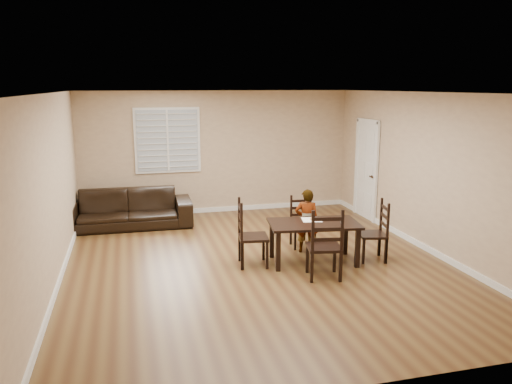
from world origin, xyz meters
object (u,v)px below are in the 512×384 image
(chair_near, at_px, (301,223))
(donut, at_px, (313,218))
(child, at_px, (307,221))
(chair_far, at_px, (326,248))
(chair_left, at_px, (245,236))
(dining_table, at_px, (314,228))
(sofa, at_px, (128,209))
(chair_right, at_px, (380,233))

(chair_near, bearing_deg, donut, -90.54)
(child, bearing_deg, chair_far, 101.33)
(chair_near, bearing_deg, child, -91.60)
(chair_left, bearing_deg, dining_table, -89.90)
(chair_near, height_order, donut, chair_near)
(chair_near, height_order, sofa, chair_near)
(chair_far, xyz_separation_m, chair_right, (1.19, 0.62, -0.04))
(chair_near, bearing_deg, chair_right, -42.07)
(chair_far, distance_m, sofa, 4.59)
(child, distance_m, donut, 0.38)
(chair_far, height_order, chair_left, chair_far)
(sofa, bearing_deg, chair_near, -32.12)
(chair_far, distance_m, child, 1.29)
(dining_table, xyz_separation_m, chair_left, (-1.10, 0.14, -0.09))
(chair_near, bearing_deg, chair_far, -92.32)
(chair_near, xyz_separation_m, donut, (-0.07, -0.75, 0.28))
(dining_table, distance_m, chair_near, 0.92)
(chair_near, xyz_separation_m, chair_far, (-0.22, -1.67, 0.08))
(dining_table, xyz_separation_m, child, (0.07, 0.51, -0.02))
(child, height_order, donut, child)
(donut, bearing_deg, dining_table, -103.68)
(dining_table, bearing_deg, chair_far, -90.53)
(chair_near, xyz_separation_m, chair_left, (-1.21, -0.76, 0.07))
(sofa, bearing_deg, dining_table, -43.62)
(chair_right, bearing_deg, child, -110.64)
(child, relative_size, donut, 11.35)
(dining_table, bearing_deg, chair_left, 179.99)
(dining_table, distance_m, sofa, 4.09)
(chair_right, relative_size, sofa, 0.39)
(chair_left, distance_m, child, 1.22)
(donut, bearing_deg, chair_far, -98.86)
(donut, height_order, sofa, sofa)
(dining_table, relative_size, sofa, 0.59)
(donut, bearing_deg, chair_near, 84.34)
(chair_far, relative_size, chair_right, 1.09)
(chair_near, relative_size, child, 0.82)
(chair_left, xyz_separation_m, sofa, (-1.79, 2.74, -0.11))
(chair_right, distance_m, donut, 1.12)
(chair_left, relative_size, chair_right, 1.07)
(chair_left, xyz_separation_m, donut, (1.13, 0.01, 0.20))
(dining_table, xyz_separation_m, sofa, (-2.89, 2.88, -0.20))
(sofa, bearing_deg, donut, -41.65)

